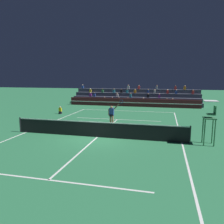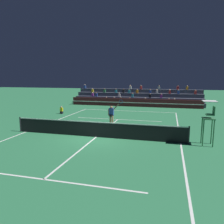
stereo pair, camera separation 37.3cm
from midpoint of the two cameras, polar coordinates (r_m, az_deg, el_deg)
The scene contains 9 objects.
ground_plane at distance 14.95m, azimuth -3.45°, elevation -6.55°, with size 120.00×120.00×0.00m, color #2D7A4C.
court_lines at distance 14.95m, azimuth -3.45°, elevation -6.53°, with size 11.10×23.90×0.01m.
tennis_net at distance 14.81m, azimuth -3.47°, elevation -4.52°, with size 12.00×0.10×1.10m.
sponsor_banner_wall at distance 30.20m, azimuth 6.07°, elevation 2.46°, with size 18.00×0.26×1.10m.
bleacher_stand at distance 33.29m, azimuth 6.92°, elevation 3.55°, with size 18.81×3.80×2.83m.
umpire_chair at distance 14.08m, azimuth 24.77°, elevation -1.20°, with size 0.76×0.84×2.67m.
ball_kid_courtside at distance 24.80m, azimuth -12.64°, elevation 0.32°, with size 0.30×0.36×0.84m.
tennis_player at distance 17.86m, azimuth 0.53°, elevation -0.72°, with size 1.32×0.38×2.31m.
tennis_ball at distance 17.18m, azimuth -11.12°, elevation -4.51°, with size 0.07×0.07×0.07m, color #C6DB33.
Camera 2 is at (4.72, -13.62, 4.04)m, focal length 35.00 mm.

